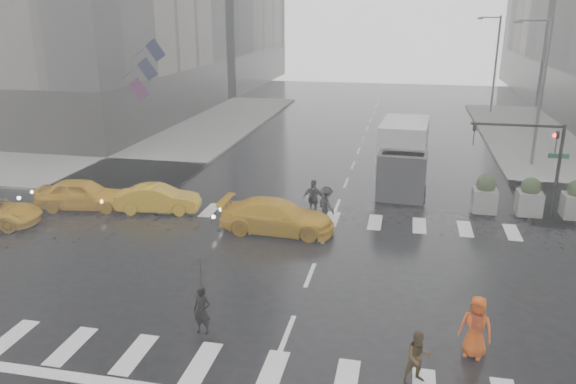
% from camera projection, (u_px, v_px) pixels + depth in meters
% --- Properties ---
extents(ground, '(120.00, 120.00, 0.00)m').
position_uv_depth(ground, '(310.00, 275.00, 20.67)').
color(ground, black).
rests_on(ground, ground).
extents(sidewalk_nw, '(35.00, 35.00, 0.15)m').
position_uv_depth(sidewalk_nw, '(87.00, 144.00, 40.80)').
color(sidewalk_nw, gray).
rests_on(sidewalk_nw, ground).
extents(road_markings, '(18.00, 48.00, 0.01)m').
position_uv_depth(road_markings, '(310.00, 275.00, 20.67)').
color(road_markings, silver).
rests_on(road_markings, ground).
extents(traffic_signal_pole, '(4.45, 0.42, 4.50)m').
position_uv_depth(traffic_signal_pole, '(537.00, 152.00, 25.37)').
color(traffic_signal_pole, black).
rests_on(traffic_signal_pole, ground).
extents(street_lamp_near, '(2.15, 0.22, 9.00)m').
position_uv_depth(street_lamp_near, '(540.00, 87.00, 33.78)').
color(street_lamp_near, '#59595B').
rests_on(street_lamp_near, ground).
extents(street_lamp_far, '(2.15, 0.22, 9.00)m').
position_uv_depth(street_lamp_far, '(495.00, 60.00, 52.41)').
color(street_lamp_far, '#59595B').
rests_on(street_lamp_far, ground).
extents(planter_west, '(1.10, 1.10, 1.80)m').
position_uv_depth(planter_west, '(485.00, 195.00, 26.62)').
color(planter_west, gray).
rests_on(planter_west, ground).
extents(planter_mid, '(1.10, 1.10, 1.80)m').
position_uv_depth(planter_mid, '(530.00, 197.00, 26.23)').
color(planter_mid, gray).
rests_on(planter_mid, ground).
extents(planter_east, '(1.10, 1.10, 1.80)m').
position_uv_depth(planter_east, '(576.00, 200.00, 25.83)').
color(planter_east, gray).
rests_on(planter_east, ground).
extents(flag_cluster, '(2.87, 3.06, 4.69)m').
position_uv_depth(flag_cluster, '(144.00, 66.00, 39.16)').
color(flag_cluster, '#59595B').
rests_on(flag_cluster, ground).
extents(pedestrian_black, '(1.06, 1.08, 2.43)m').
position_uv_depth(pedestrian_black, '(201.00, 283.00, 16.45)').
color(pedestrian_black, black).
rests_on(pedestrian_black, ground).
extents(pedestrian_brown, '(0.83, 0.72, 1.45)m').
position_uv_depth(pedestrian_brown, '(418.00, 357.00, 14.51)').
color(pedestrian_brown, '#433218').
rests_on(pedestrian_brown, ground).
extents(pedestrian_orange, '(1.04, 0.85, 1.83)m').
position_uv_depth(pedestrian_orange, '(476.00, 327.00, 15.55)').
color(pedestrian_orange, '#D54A0F').
rests_on(pedestrian_orange, ground).
extents(pedestrian_far_a, '(1.19, 0.85, 1.85)m').
position_uv_depth(pedestrian_far_a, '(314.00, 199.00, 26.16)').
color(pedestrian_far_a, black).
rests_on(pedestrian_far_a, ground).
extents(pedestrian_far_b, '(1.18, 1.23, 1.70)m').
position_uv_depth(pedestrian_far_b, '(326.00, 205.00, 25.65)').
color(pedestrian_far_b, black).
rests_on(pedestrian_far_b, ground).
extents(taxi_front, '(4.62, 2.43, 1.50)m').
position_uv_depth(taxi_front, '(82.00, 194.00, 27.46)').
color(taxi_front, '#E7A30C').
rests_on(taxi_front, ground).
extents(taxi_mid, '(4.14, 2.03, 1.31)m').
position_uv_depth(taxi_mid, '(158.00, 199.00, 27.06)').
color(taxi_mid, '#E7A30C').
rests_on(taxi_mid, ground).
extents(taxi_rear, '(4.47, 2.14, 1.46)m').
position_uv_depth(taxi_rear, '(277.00, 216.00, 24.52)').
color(taxi_rear, '#E7A30C').
rests_on(taxi_rear, ground).
extents(box_truck, '(2.48, 6.62, 3.51)m').
position_uv_depth(box_truck, '(403.00, 154.00, 30.56)').
color(box_truck, '#BBBBBE').
rests_on(box_truck, ground).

